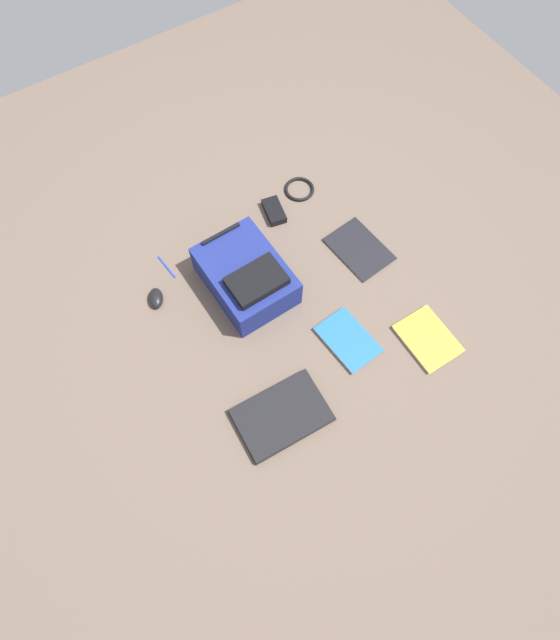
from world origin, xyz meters
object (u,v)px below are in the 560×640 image
object	(u,v)px
laptop	(282,415)
pen_black	(166,267)
backpack	(246,276)
computer_mouse	(156,298)
cable_coil	(299,189)
book_comic	(359,249)
power_brick	(274,211)
book_manual	(428,339)
book_blue	(348,340)

from	to	relation	value
laptop	pen_black	distance (m)	0.81
backpack	computer_mouse	xyz separation A→B (m)	(-0.35, 0.14, -0.06)
cable_coil	laptop	bearing A→B (deg)	-126.77
backpack	pen_black	bearing A→B (deg)	133.16
backpack	book_comic	size ratio (longest dim) A/B	1.38
power_brick	cable_coil	bearing A→B (deg)	16.25
cable_coil	book_manual	bearing A→B (deg)	-88.56
laptop	power_brick	xyz separation A→B (m)	(0.47, 0.80, 0.00)
book_blue	cable_coil	bearing A→B (deg)	71.28
book_blue	computer_mouse	size ratio (longest dim) A/B	2.77
power_brick	pen_black	distance (m)	0.54
backpack	book_comic	world-z (taller)	backpack
computer_mouse	pen_black	xyz separation A→B (m)	(0.11, 0.12, -0.02)
laptop	power_brick	distance (m)	0.93
backpack	computer_mouse	size ratio (longest dim) A/B	4.31
book_manual	pen_black	distance (m)	1.13
book_blue	cable_coil	world-z (taller)	book_blue
book_comic	computer_mouse	size ratio (longest dim) A/B	3.12
book_comic	backpack	bearing A→B (deg)	168.05
book_comic	power_brick	bearing A→B (deg)	120.21
backpack	computer_mouse	bearing A→B (deg)	158.16
book_comic	pen_black	size ratio (longest dim) A/B	2.19
book_manual	computer_mouse	distance (m)	1.11
book_blue	cable_coil	size ratio (longest dim) A/B	1.88
book_comic	laptop	bearing A→B (deg)	-146.95
backpack	power_brick	distance (m)	0.39
book_manual	pen_black	bearing A→B (deg)	130.27
laptop	book_blue	size ratio (longest dim) A/B	1.36
laptop	cable_coil	xyz separation A→B (m)	(0.64, 0.85, -0.01)
pen_black	book_manual	bearing A→B (deg)	-49.73
book_manual	book_comic	world-z (taller)	book_manual
computer_mouse	pen_black	size ratio (longest dim) A/B	0.70
laptop	computer_mouse	xyz separation A→B (m)	(-0.18, 0.69, 0.01)
backpack	laptop	xyz separation A→B (m)	(-0.18, -0.55, -0.06)
laptop	book_manual	xyz separation A→B (m)	(0.66, -0.05, -0.01)
backpack	book_blue	distance (m)	0.48
backpack	cable_coil	world-z (taller)	backpack
book_blue	cable_coil	distance (m)	0.77
book_comic	cable_coil	xyz separation A→B (m)	(-0.04, 0.41, 0.00)
book_manual	pen_black	world-z (taller)	book_manual
computer_mouse	pen_black	world-z (taller)	computer_mouse
computer_mouse	pen_black	bearing A→B (deg)	-109.32
backpack	book_manual	size ratio (longest dim) A/B	1.68
book_manual	laptop	bearing A→B (deg)	175.69
backpack	book_blue	size ratio (longest dim) A/B	1.56
backpack	laptop	bearing A→B (deg)	-107.89
book_manual	pen_black	xyz separation A→B (m)	(-0.73, 0.86, -0.01)
book_comic	cable_coil	size ratio (longest dim) A/B	2.12
backpack	laptop	world-z (taller)	backpack
laptop	pen_black	bearing A→B (deg)	94.95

